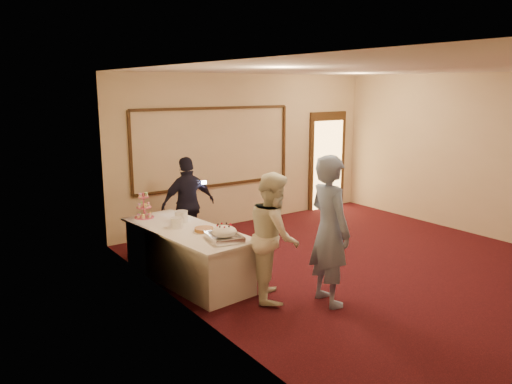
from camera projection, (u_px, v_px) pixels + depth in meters
floor at (377, 270)px, 7.64m from camera, size 7.00×7.00×0.00m
room_walls at (384, 138)px, 7.22m from camera, size 6.04×7.04×3.02m
wall_molding at (215, 147)px, 9.64m from camera, size 3.45×0.04×1.55m
doorway at (327, 161)px, 11.39m from camera, size 1.05×0.07×2.20m
buffet_table at (187, 254)px, 7.17m from camera, size 1.12×2.37×0.77m
pavlova_tray at (224, 234)px, 6.54m from camera, size 0.48×0.61×0.20m
cupcake_stand at (144, 208)px, 7.65m from camera, size 0.30×0.30×0.44m
plate_stack_a at (177, 223)px, 7.11m from camera, size 0.18×0.18×0.15m
plate_stack_b at (181, 216)px, 7.42m from camera, size 0.20×0.20×0.17m
tart at (204, 230)px, 6.91m from camera, size 0.31×0.31×0.06m
man at (330, 230)px, 6.30m from camera, size 0.56×0.77×1.93m
woman at (274, 236)px, 6.49m from camera, size 0.97×1.03×1.68m
guest at (188, 204)px, 8.41m from camera, size 0.97×0.47×1.61m
camera_flash at (204, 182)px, 8.33m from camera, size 0.08×0.06×0.05m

